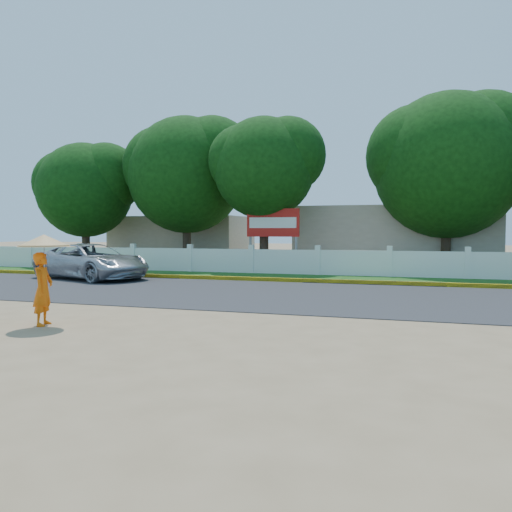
{
  "coord_description": "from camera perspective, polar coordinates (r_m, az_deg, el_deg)",
  "views": [
    {
      "loc": [
        3.67,
        -10.13,
        1.96
      ],
      "look_at": [
        0.0,
        2.0,
        1.3
      ],
      "focal_mm": 35.0,
      "sensor_mm": 36.0,
      "label": 1
    }
  ],
  "objects": [
    {
      "name": "fence",
      "position": [
        21.69,
        7.06,
        -0.76
      ],
      "size": [
        40.0,
        0.1,
        1.1
      ],
      "primitive_type": "cube",
      "color": "silver",
      "rests_on": "ground"
    },
    {
      "name": "curb",
      "position": [
        18.64,
        5.41,
        -2.81
      ],
      "size": [
        40.0,
        0.18,
        0.16
      ],
      "primitive_type": "cube",
      "color": "yellow",
      "rests_on": "ground"
    },
    {
      "name": "road",
      "position": [
        15.21,
        2.74,
        -4.39
      ],
      "size": [
        60.0,
        7.0,
        0.02
      ],
      "primitive_type": "cube",
      "color": "#38383A",
      "rests_on": "ground"
    },
    {
      "name": "building_near",
      "position": [
        28.14,
        15.49,
        2.15
      ],
      "size": [
        10.0,
        6.0,
        3.2
      ],
      "primitive_type": "cube",
      "color": "#B7AD99",
      "rests_on": "ground"
    },
    {
      "name": "ground",
      "position": [
        10.95,
        -3.06,
        -7.34
      ],
      "size": [
        120.0,
        120.0,
        0.0
      ],
      "primitive_type": "plane",
      "color": "#9E8460",
      "rests_on": "ground"
    },
    {
      "name": "monk_with_parasol",
      "position": [
        11.09,
        -23.12,
        -1.08
      ],
      "size": [
        1.03,
        1.03,
        1.87
      ],
      "color": "#DF5E0B",
      "rests_on": "ground"
    },
    {
      "name": "grass_verge",
      "position": [
        20.31,
        6.36,
        -2.53
      ],
      "size": [
        60.0,
        3.5,
        0.03
      ],
      "primitive_type": "cube",
      "color": "#2D601E",
      "rests_on": "ground"
    },
    {
      "name": "building_far",
      "position": [
        32.18,
        -8.3,
        1.96
      ],
      "size": [
        8.0,
        5.0,
        2.8
      ],
      "primitive_type": "cube",
      "color": "#B7AD99",
      "rests_on": "ground"
    },
    {
      "name": "billboard",
      "position": [
        23.21,
        1.95,
        3.43
      ],
      "size": [
        2.5,
        0.13,
        2.95
      ],
      "color": "gray",
      "rests_on": "ground"
    },
    {
      "name": "vehicle",
      "position": [
        20.92,
        -18.28,
        -0.6
      ],
      "size": [
        5.57,
        3.82,
        1.42
      ],
      "primitive_type": "imported",
      "rotation": [
        0.0,
        0.0,
        1.25
      ],
      "color": "#AEB1B7",
      "rests_on": "ground"
    },
    {
      "name": "tree_row",
      "position": [
        24.77,
        11.85,
        9.79
      ],
      "size": [
        34.38,
        7.61,
        8.76
      ],
      "color": "#473828",
      "rests_on": "ground"
    }
  ]
}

